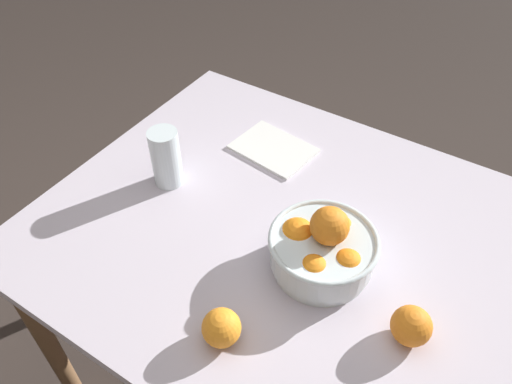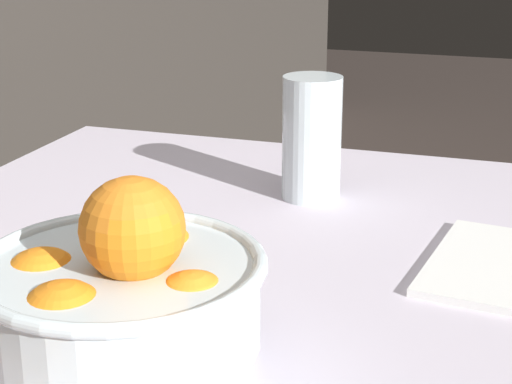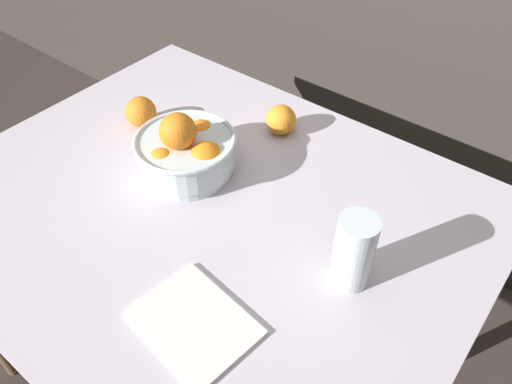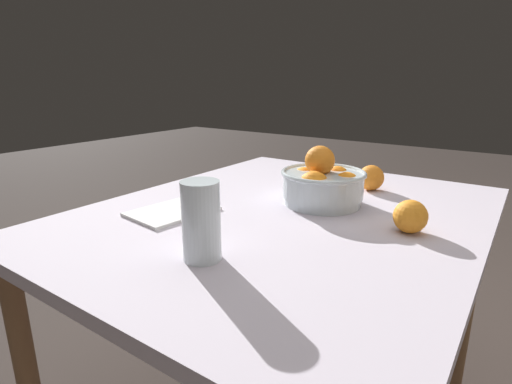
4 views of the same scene
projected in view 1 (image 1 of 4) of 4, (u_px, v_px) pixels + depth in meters
The scene contains 7 objects.
ground_plane at pixel (280, 378), 1.68m from camera, with size 12.00×12.00×0.00m, color #3D332D.
dining_table at pixel (289, 253), 1.21m from camera, with size 1.16×0.94×0.75m.
fruit_bowl at pixel (323, 248), 1.04m from camera, with size 0.23×0.23×0.16m.
juice_glass at pixel (166, 160), 1.23m from camera, with size 0.07×0.07×0.15m.
orange_loose_near_bowl at pixel (221, 328), 0.93m from camera, with size 0.08×0.08×0.08m, color orange.
orange_loose_front at pixel (411, 326), 0.93m from camera, with size 0.08×0.08×0.08m, color orange.
napkin at pixel (273, 149), 1.36m from camera, with size 0.21×0.15×0.01m, color white.
Camera 1 is at (-0.34, 0.69, 1.62)m, focal length 35.00 mm.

